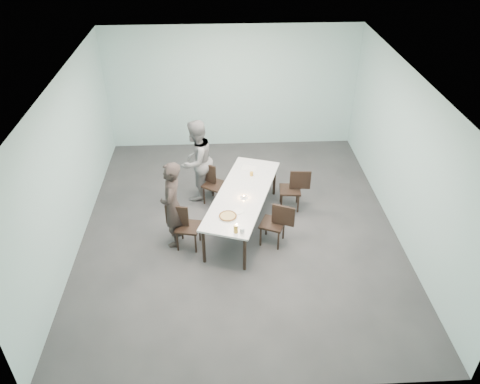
{
  "coord_description": "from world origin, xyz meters",
  "views": [
    {
      "loc": [
        -0.35,
        -7.2,
        5.7
      ],
      "look_at": [
        0.0,
        -0.23,
        1.0
      ],
      "focal_mm": 35.0,
      "sensor_mm": 36.0,
      "label": 1
    }
  ],
  "objects_px": {
    "chair_near_left": "(183,223)",
    "diner_near": "(172,205)",
    "chair_far_left": "(212,181)",
    "side_plate": "(238,211)",
    "pizza": "(228,216)",
    "tealight": "(244,197)",
    "table": "(243,195)",
    "amber_tumbler": "(251,174)",
    "beer_glass": "(236,229)",
    "diner_far": "(196,161)",
    "chair_far_right": "(294,187)",
    "water_tumbler": "(242,230)",
    "chair_near_right": "(277,221)"
  },
  "relations": [
    {
      "from": "chair_near_left",
      "to": "chair_far_right",
      "type": "height_order",
      "value": "same"
    },
    {
      "from": "pizza",
      "to": "tealight",
      "type": "height_order",
      "value": "tealight"
    },
    {
      "from": "diner_near",
      "to": "tealight",
      "type": "distance_m",
      "value": 1.34
    },
    {
      "from": "pizza",
      "to": "tealight",
      "type": "xyz_separation_m",
      "value": [
        0.31,
        0.58,
        0.0
      ]
    },
    {
      "from": "amber_tumbler",
      "to": "chair_far_right",
      "type": "bearing_deg",
      "value": -5.27
    },
    {
      "from": "chair_far_right",
      "to": "beer_glass",
      "type": "xyz_separation_m",
      "value": [
        -1.26,
        -1.7,
        0.32
      ]
    },
    {
      "from": "chair_far_right",
      "to": "chair_near_right",
      "type": "bearing_deg",
      "value": 71.98
    },
    {
      "from": "table",
      "to": "diner_far",
      "type": "height_order",
      "value": "diner_far"
    },
    {
      "from": "chair_near_right",
      "to": "chair_near_left",
      "type": "bearing_deg",
      "value": 22.44
    },
    {
      "from": "beer_glass",
      "to": "amber_tumbler",
      "type": "distance_m",
      "value": 1.83
    },
    {
      "from": "diner_near",
      "to": "beer_glass",
      "type": "bearing_deg",
      "value": 61.07
    },
    {
      "from": "chair_far_left",
      "to": "side_plate",
      "type": "distance_m",
      "value": 1.53
    },
    {
      "from": "chair_far_right",
      "to": "tealight",
      "type": "bearing_deg",
      "value": 37.99
    },
    {
      "from": "chair_far_right",
      "to": "diner_near",
      "type": "distance_m",
      "value": 2.58
    },
    {
      "from": "chair_near_left",
      "to": "side_plate",
      "type": "height_order",
      "value": "chair_near_left"
    },
    {
      "from": "tealight",
      "to": "amber_tumbler",
      "type": "xyz_separation_m",
      "value": [
        0.2,
        0.77,
        0.02
      ]
    },
    {
      "from": "chair_far_left",
      "to": "tealight",
      "type": "bearing_deg",
      "value": -25.83
    },
    {
      "from": "beer_glass",
      "to": "amber_tumbler",
      "type": "height_order",
      "value": "beer_glass"
    },
    {
      "from": "chair_far_left",
      "to": "diner_near",
      "type": "height_order",
      "value": "diner_near"
    },
    {
      "from": "chair_far_right",
      "to": "diner_far",
      "type": "bearing_deg",
      "value": -9.16
    },
    {
      "from": "chair_far_left",
      "to": "chair_far_right",
      "type": "bearing_deg",
      "value": 22.34
    },
    {
      "from": "chair_near_left",
      "to": "diner_near",
      "type": "bearing_deg",
      "value": 160.2
    },
    {
      "from": "side_plate",
      "to": "tealight",
      "type": "xyz_separation_m",
      "value": [
        0.12,
        0.43,
        0.02
      ]
    },
    {
      "from": "side_plate",
      "to": "tealight",
      "type": "bearing_deg",
      "value": 74.5
    },
    {
      "from": "diner_near",
      "to": "side_plate",
      "type": "relative_size",
      "value": 9.37
    },
    {
      "from": "chair_far_right",
      "to": "beer_glass",
      "type": "relative_size",
      "value": 5.8
    },
    {
      "from": "pizza",
      "to": "water_tumbler",
      "type": "relative_size",
      "value": 3.78
    },
    {
      "from": "tealight",
      "to": "pizza",
      "type": "bearing_deg",
      "value": -118.33
    },
    {
      "from": "chair_far_left",
      "to": "amber_tumbler",
      "type": "bearing_deg",
      "value": 16.91
    },
    {
      "from": "diner_far",
      "to": "chair_near_right",
      "type": "bearing_deg",
      "value": 78.79
    },
    {
      "from": "table",
      "to": "water_tumbler",
      "type": "bearing_deg",
      "value": -93.48
    },
    {
      "from": "diner_far",
      "to": "pizza",
      "type": "bearing_deg",
      "value": 54.8
    },
    {
      "from": "diner_far",
      "to": "amber_tumbler",
      "type": "relative_size",
      "value": 21.97
    },
    {
      "from": "diner_far",
      "to": "amber_tumbler",
      "type": "bearing_deg",
      "value": 105.35
    },
    {
      "from": "chair_near_left",
      "to": "diner_far",
      "type": "distance_m",
      "value": 1.65
    },
    {
      "from": "table",
      "to": "chair_far_left",
      "type": "height_order",
      "value": "chair_far_left"
    },
    {
      "from": "table",
      "to": "chair_near_left",
      "type": "xyz_separation_m",
      "value": [
        -1.1,
        -0.56,
        -0.19
      ]
    },
    {
      "from": "chair_far_right",
      "to": "water_tumbler",
      "type": "bearing_deg",
      "value": 61.23
    },
    {
      "from": "table",
      "to": "pizza",
      "type": "distance_m",
      "value": 0.8
    },
    {
      "from": "chair_far_left",
      "to": "chair_near_right",
      "type": "xyz_separation_m",
      "value": [
        1.19,
        -1.43,
        0.0
      ]
    },
    {
      "from": "diner_far",
      "to": "pizza",
      "type": "relative_size",
      "value": 5.17
    },
    {
      "from": "water_tumbler",
      "to": "amber_tumbler",
      "type": "height_order",
      "value": "water_tumbler"
    },
    {
      "from": "table",
      "to": "chair_far_right",
      "type": "bearing_deg",
      "value": 26.34
    },
    {
      "from": "chair_far_left",
      "to": "beer_glass",
      "type": "distance_m",
      "value": 2.08
    },
    {
      "from": "chair_near_left",
      "to": "water_tumbler",
      "type": "height_order",
      "value": "chair_near_left"
    },
    {
      "from": "table",
      "to": "beer_glass",
      "type": "xyz_separation_m",
      "value": [
        -0.18,
        -1.17,
        0.13
      ]
    },
    {
      "from": "table",
      "to": "chair_near_right",
      "type": "distance_m",
      "value": 0.86
    },
    {
      "from": "diner_near",
      "to": "beer_glass",
      "type": "xyz_separation_m",
      "value": [
        1.11,
        -0.72,
        -0.02
      ]
    },
    {
      "from": "diner_near",
      "to": "amber_tumbler",
      "type": "bearing_deg",
      "value": 129.42
    },
    {
      "from": "beer_glass",
      "to": "water_tumbler",
      "type": "height_order",
      "value": "beer_glass"
    }
  ]
}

